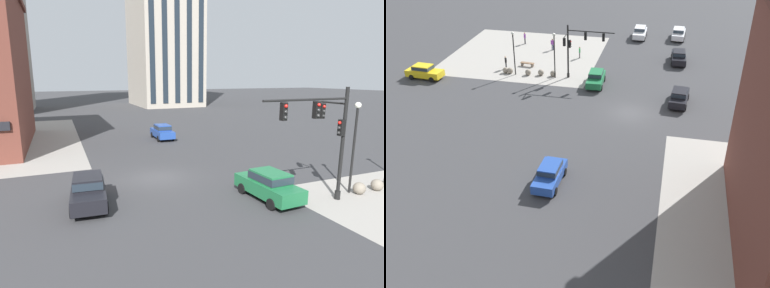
# 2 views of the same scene
# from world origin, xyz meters

# --- Properties ---
(ground_plane) EXTENTS (320.00, 320.00, 0.00)m
(ground_plane) POSITION_xyz_m (0.00, 0.00, 0.00)
(ground_plane) COLOR #38383A
(sidewalk_corner_slab) EXTENTS (20.00, 19.00, 0.02)m
(sidewalk_corner_slab) POSITION_xyz_m (16.00, -14.50, 0.00)
(sidewalk_corner_slab) COLOR gray
(sidewalk_corner_slab) RESTS_ON ground
(traffic_signal_main) EXTENTS (5.62, 2.09, 6.42)m
(traffic_signal_main) POSITION_xyz_m (7.44, -7.71, 4.13)
(traffic_signal_main) COLOR black
(traffic_signal_main) RESTS_ON ground
(bollard_sphere_curb_a) EXTENTS (0.73, 0.73, 0.73)m
(bollard_sphere_curb_a) POSITION_xyz_m (10.35, -7.82, 0.37)
(bollard_sphere_curb_a) COLOR gray
(bollard_sphere_curb_a) RESTS_ON ground
(bollard_sphere_curb_b) EXTENTS (0.73, 0.73, 0.73)m
(bollard_sphere_curb_b) POSITION_xyz_m (11.90, -7.81, 0.37)
(bollard_sphere_curb_b) COLOR gray
(bollard_sphere_curb_b) RESTS_ON ground
(bollard_sphere_curb_c) EXTENTS (0.73, 0.73, 0.73)m
(bollard_sphere_curb_c) POSITION_xyz_m (13.46, -7.52, 0.37)
(bollard_sphere_curb_c) COLOR gray
(bollard_sphere_curb_c) RESTS_ON ground
(bollard_sphere_curb_d) EXTENTS (0.73, 0.73, 0.73)m
(bollard_sphere_curb_d) POSITION_xyz_m (15.81, -7.56, 0.37)
(bollard_sphere_curb_d) COLOR gray
(bollard_sphere_curb_d) RESTS_ON ground
(bollard_sphere_curb_e) EXTENTS (0.73, 0.73, 0.73)m
(bollard_sphere_curb_e) POSITION_xyz_m (16.39, -7.58, 0.37)
(bollard_sphere_curb_e) COLOR gray
(bollard_sphere_curb_e) RESTS_ON ground
(bench_near_signal) EXTENTS (1.84, 0.67, 0.49)m
(bench_near_signal) POSITION_xyz_m (14.45, -10.29, 0.33)
(bench_near_signal) COLOR brown
(bench_near_signal) RESTS_ON ground
(pedestrian_near_bench) EXTENTS (0.55, 0.24, 1.60)m
(pedestrian_near_bench) POSITION_xyz_m (12.91, -16.99, 0.91)
(pedestrian_near_bench) COLOR #232847
(pedestrian_near_bench) RESTS_ON ground
(pedestrian_at_curb) EXTENTS (0.35, 0.48, 1.68)m
(pedestrian_at_curb) POSITION_xyz_m (16.82, -8.92, 0.96)
(pedestrian_at_curb) COLOR black
(pedestrian_at_curb) RESTS_ON ground
(pedestrian_walking_east) EXTENTS (0.35, 0.47, 1.69)m
(pedestrian_walking_east) POSITION_xyz_m (17.53, -18.70, 0.97)
(pedestrian_walking_east) COLOR black
(pedestrian_walking_east) RESTS_ON ground
(pedestrian_with_bag) EXTENTS (0.26, 0.54, 1.55)m
(pedestrian_with_bag) POSITION_xyz_m (8.54, -14.70, 0.88)
(pedestrian_with_bag) COLOR #333333
(pedestrian_with_bag) RESTS_ON ground
(street_lamp_corner_near) EXTENTS (0.36, 0.36, 5.52)m
(street_lamp_corner_near) POSITION_xyz_m (10.00, -7.41, 3.45)
(street_lamp_corner_near) COLOR black
(street_lamp_corner_near) RESTS_ON ground
(street_lamp_mid_sidewalk) EXTENTS (0.36, 0.36, 5.35)m
(street_lamp_mid_sidewalk) POSITION_xyz_m (15.04, -7.38, 3.36)
(street_lamp_mid_sidewalk) COLOR black
(street_lamp_mid_sidewalk) RESTS_ON ground
(car_main_northbound_near) EXTENTS (2.17, 4.53, 1.68)m
(car_main_northbound_near) POSITION_xyz_m (-4.86, -3.29, 0.92)
(car_main_northbound_near) COLOR black
(car_main_northbound_near) RESTS_ON ground
(car_main_northbound_far) EXTENTS (2.03, 4.47, 1.68)m
(car_main_northbound_far) POSITION_xyz_m (4.78, -6.38, 0.92)
(car_main_northbound_far) COLOR #1E6B3D
(car_main_northbound_far) RESTS_ON ground
(car_main_southbound_near) EXTENTS (2.06, 4.48, 1.68)m
(car_main_southbound_near) POSITION_xyz_m (-4.43, -15.73, 0.92)
(car_main_southbound_near) COLOR black
(car_main_southbound_near) RESTS_ON ground
(car_main_southbound_far) EXTENTS (1.98, 4.45, 1.68)m
(car_main_southbound_far) POSITION_xyz_m (4.77, 13.63, 0.92)
(car_main_southbound_far) COLOR #23479E
(car_main_southbound_far) RESTS_ON ground
(car_cross_westbound) EXTENTS (1.90, 4.40, 1.68)m
(car_cross_westbound) POSITION_xyz_m (1.56, -25.09, 0.92)
(car_cross_westbound) COLOR silver
(car_cross_westbound) RESTS_ON ground
(car_main_mid) EXTENTS (4.50, 2.10, 1.68)m
(car_main_mid) POSITION_xyz_m (25.31, -3.84, 0.92)
(car_main_mid) COLOR gold
(car_main_mid) RESTS_ON ground
(car_cross_far) EXTENTS (2.03, 4.47, 1.68)m
(car_cross_far) POSITION_xyz_m (-4.11, -25.76, 0.92)
(car_cross_far) COLOR silver
(car_cross_far) RESTS_ON ground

